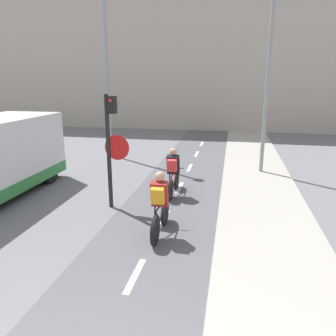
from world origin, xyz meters
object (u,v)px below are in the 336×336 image
object	(u,v)px
street_lamp_far	(106,42)
cyclist_far	(173,173)
street_lamp_sidewalk	(272,29)
traffic_light_pole	(111,139)
cyclist_near	(160,206)

from	to	relation	value
street_lamp_far	cyclist_far	bearing A→B (deg)	-51.31
cyclist_far	street_lamp_sidewalk	bearing A→B (deg)	47.84
traffic_light_pole	street_lamp_sidewalk	distance (m)	6.85
street_lamp_far	street_lamp_sidewalk	world-z (taller)	street_lamp_sidewalk
street_lamp_sidewalk	cyclist_near	distance (m)	7.68
street_lamp_sidewalk	cyclist_far	world-z (taller)	street_lamp_sidewalk
street_lamp_far	street_lamp_sidewalk	bearing A→B (deg)	-13.96
cyclist_near	cyclist_far	xyz separation A→B (m)	(-0.18, 2.66, -0.01)
cyclist_near	cyclist_far	bearing A→B (deg)	93.80
cyclist_near	cyclist_far	distance (m)	2.67
traffic_light_pole	cyclist_near	bearing A→B (deg)	-41.04
street_lamp_far	cyclist_near	size ratio (longest dim) A/B	4.94
street_lamp_sidewalk	cyclist_far	size ratio (longest dim) A/B	5.21
cyclist_far	cyclist_near	bearing A→B (deg)	-86.20
traffic_light_pole	street_lamp_far	world-z (taller)	street_lamp_far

